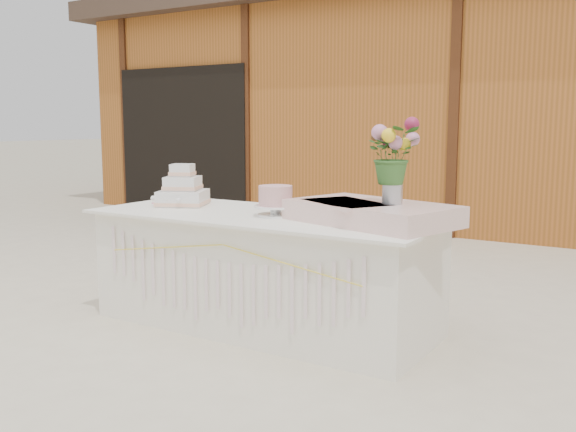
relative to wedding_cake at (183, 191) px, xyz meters
name	(u,v)px	position (x,y,z in m)	size (l,w,h in m)	color
ground	(265,325)	(0.76, -0.06, -0.87)	(80.00, 80.00, 0.00)	beige
barn	(497,101)	(0.75, 5.93, 0.80)	(12.60, 4.60, 3.30)	#9E5421
cake_table	(264,270)	(0.76, -0.07, -0.49)	(2.40, 1.00, 0.77)	white
wedding_cake	(183,191)	(0.00, 0.00, 0.00)	(0.45, 0.45, 0.31)	white
pink_cake_stand	(276,199)	(0.88, -0.11, 0.01)	(0.28, 0.28, 0.20)	white
satin_runner	(371,213)	(1.53, -0.04, -0.04)	(1.00, 0.58, 0.13)	beige
flower_vase	(393,190)	(1.66, -0.02, 0.10)	(0.12, 0.12, 0.17)	silver
bouquet	(394,147)	(1.66, -0.02, 0.36)	(0.31, 0.27, 0.35)	#346428
loose_flowers	(161,203)	(-0.18, -0.04, -0.10)	(0.13, 0.32, 0.02)	pink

